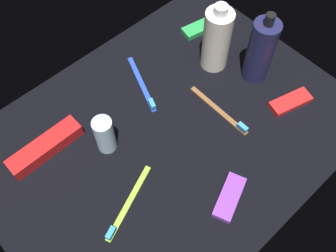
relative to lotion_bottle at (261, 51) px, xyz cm
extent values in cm
cube|color=black|center=(27.85, -1.99, -9.36)|extent=(84.00, 64.00, 1.20)
cylinder|color=#1D1E44|center=(0.00, 0.00, -0.19)|extent=(6.40, 6.40, 17.15)
cylinder|color=black|center=(0.00, 0.00, 9.79)|extent=(2.20, 2.20, 2.80)
cylinder|color=silver|center=(4.94, -9.61, -0.40)|extent=(6.85, 6.85, 16.73)
cylinder|color=silver|center=(4.94, -9.61, 9.07)|extent=(3.20, 3.20, 2.20)
cylinder|color=silver|center=(40.30, -8.78, -3.80)|extent=(4.39, 4.39, 9.93)
cube|color=brown|center=(14.79, 1.70, -8.31)|extent=(1.23, 18.00, 0.90)
cube|color=#338CCC|center=(14.78, 9.20, -7.26)|extent=(1.10, 2.60, 1.20)
cube|color=#8CD133|center=(45.37, 5.06, -8.31)|extent=(17.11, 7.94, 0.90)
cube|color=#338CCC|center=(52.31, 7.90, -7.26)|extent=(2.82, 2.00, 1.20)
cube|color=blue|center=(23.28, -16.83, -8.31)|extent=(7.41, 17.29, 0.90)
cube|color=#338CCC|center=(25.90, -9.81, -7.26)|extent=(1.94, 2.82, 1.20)
cube|color=red|center=(51.20, -17.07, -7.16)|extent=(17.65, 4.60, 3.20)
cube|color=green|center=(-1.01, -20.19, -8.01)|extent=(10.99, 5.98, 1.50)
cube|color=red|center=(0.50, 12.02, -8.01)|extent=(11.09, 6.61, 1.50)
cube|color=purple|center=(29.21, 18.58, -8.01)|extent=(11.14, 7.67, 1.50)
camera|label=1|loc=(58.43, 31.42, 69.87)|focal=41.72mm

